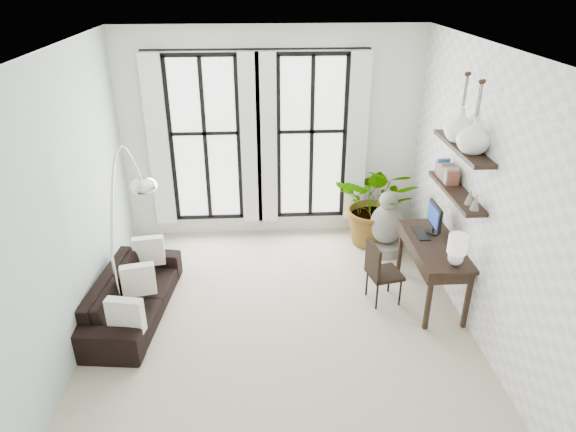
{
  "coord_description": "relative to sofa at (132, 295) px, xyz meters",
  "views": [
    {
      "loc": [
        -0.22,
        -4.98,
        3.9
      ],
      "look_at": [
        0.11,
        0.3,
        1.33
      ],
      "focal_mm": 32.0,
      "sensor_mm": 36.0,
      "label": 1
    }
  ],
  "objects": [
    {
      "name": "floor",
      "position": [
        1.8,
        -0.35,
        -0.28
      ],
      "size": [
        5.0,
        5.0,
        0.0
      ],
      "primitive_type": "plane",
      "color": "#B6A891",
      "rests_on": "ground"
    },
    {
      "name": "ceiling",
      "position": [
        1.8,
        -0.35,
        2.92
      ],
      "size": [
        5.0,
        5.0,
        0.0
      ],
      "primitive_type": "plane",
      "color": "white",
      "rests_on": "wall_back"
    },
    {
      "name": "wall_left",
      "position": [
        -0.45,
        -0.35,
        1.32
      ],
      "size": [
        0.0,
        5.0,
        5.0
      ],
      "primitive_type": "plane",
      "rotation": [
        1.57,
        0.0,
        1.57
      ],
      "color": "#A9BCB4",
      "rests_on": "floor"
    },
    {
      "name": "wall_right",
      "position": [
        4.05,
        -0.35,
        1.32
      ],
      "size": [
        0.0,
        5.0,
        5.0
      ],
      "primitive_type": "plane",
      "rotation": [
        1.57,
        0.0,
        -1.57
      ],
      "color": "white",
      "rests_on": "floor"
    },
    {
      "name": "wall_back",
      "position": [
        1.8,
        2.15,
        1.32
      ],
      "size": [
        4.5,
        0.0,
        4.5
      ],
      "primitive_type": "plane",
      "rotation": [
        1.57,
        0.0,
        0.0
      ],
      "color": "white",
      "rests_on": "floor"
    },
    {
      "name": "windows",
      "position": [
        1.6,
        2.08,
        1.28
      ],
      "size": [
        3.26,
        0.13,
        2.65
      ],
      "color": "white",
      "rests_on": "wall_back"
    },
    {
      "name": "wall_shelves",
      "position": [
        3.91,
        0.16,
        1.45
      ],
      "size": [
        0.25,
        1.3,
        0.6
      ],
      "color": "black",
      "rests_on": "wall_right"
    },
    {
      "name": "sofa",
      "position": [
        0.0,
        0.0,
        0.0
      ],
      "size": [
        0.97,
        1.99,
        0.56
      ],
      "primitive_type": "imported",
      "rotation": [
        0.0,
        0.0,
        1.45
      ],
      "color": "black",
      "rests_on": "floor"
    },
    {
      "name": "throw_pillows",
      "position": [
        0.1,
        -0.0,
        0.22
      ],
      "size": [
        0.4,
        1.52,
        0.4
      ],
      "color": "silver",
      "rests_on": "sofa"
    },
    {
      "name": "plant",
      "position": [
        3.37,
        1.64,
        0.39
      ],
      "size": [
        1.52,
        1.43,
        1.34
      ],
      "primitive_type": "imported",
      "rotation": [
        0.0,
        0.0,
        -0.39
      ],
      "color": "#2D7228",
      "rests_on": "floor"
    },
    {
      "name": "desk",
      "position": [
        3.74,
        0.08,
        0.47
      ],
      "size": [
        0.58,
        1.37,
        1.2
      ],
      "color": "black",
      "rests_on": "floor"
    },
    {
      "name": "desk_chair",
      "position": [
        3.07,
        0.09,
        0.2
      ],
      "size": [
        0.47,
        0.47,
        0.84
      ],
      "rotation": [
        0.0,
        0.0,
        0.2
      ],
      "color": "black",
      "rests_on": "floor"
    },
    {
      "name": "arc_lamp",
      "position": [
        0.11,
        -0.07,
        1.33
      ],
      "size": [
        0.71,
        0.56,
        2.21
      ],
      "color": "silver",
      "rests_on": "floor"
    },
    {
      "name": "buddha",
      "position": [
        3.46,
        1.35,
        0.13
      ],
      "size": [
        0.55,
        0.55,
        0.99
      ],
      "color": "gray",
      "rests_on": "floor"
    },
    {
      "name": "vase_a",
      "position": [
        3.91,
        -0.13,
        1.99
      ],
      "size": [
        0.37,
        0.37,
        0.38
      ],
      "primitive_type": "imported",
      "color": "white",
      "rests_on": "shelf_upper"
    },
    {
      "name": "vase_b",
      "position": [
        3.91,
        0.27,
        1.99
      ],
      "size": [
        0.37,
        0.37,
        0.38
      ],
      "primitive_type": "imported",
      "color": "white",
      "rests_on": "shelf_upper"
    }
  ]
}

